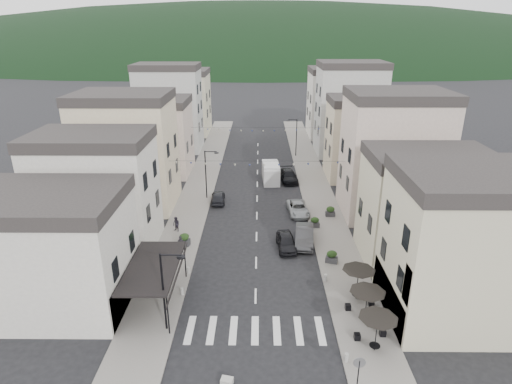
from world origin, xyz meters
TOP-DOWN VIEW (x-y plane):
  - ground at (0.00, 0.00)m, footprint 700.00×700.00m
  - sidewalk_left at (-7.50, 32.00)m, footprint 4.00×76.00m
  - sidewalk_right at (7.50, 32.00)m, footprint 4.00×76.00m
  - hill_backdrop at (0.00, 300.00)m, footprint 640.00×360.00m
  - boutique_building at (-15.50, 5.00)m, footprint 12.00×8.00m
  - bistro_building at (14.50, 4.00)m, footprint 10.00×8.00m
  - boutique_awning at (-7.25, 5.00)m, footprint 3.77×7.50m
  - buildings_row_left at (-14.50, 37.75)m, footprint 10.20×54.16m
  - buildings_row_right at (14.50, 36.59)m, footprint 10.20×54.16m
  - cafe_terrace at (7.70, 2.80)m, footprint 2.50×8.10m
  - streetlamp_left_near at (-5.82, 2.00)m, footprint 1.70×0.56m
  - streetlamp_left_far at (-5.82, 26.00)m, footprint 1.70×0.56m
  - streetlamp_right_far at (5.82, 44.00)m, footprint 1.70×0.56m
  - traffic_sign at (5.80, -3.50)m, footprint 0.70×0.07m
  - bollards at (0.00, 5.50)m, footprint 11.66×10.26m
  - bunting_near at (0.00, 22.00)m, footprint 19.00×0.28m
  - bunting_far at (0.00, 38.00)m, footprint 19.00×0.28m
  - parked_car_a at (2.80, 13.59)m, footprint 1.97×4.23m
  - parked_car_b at (4.60, 14.66)m, footprint 2.18×5.00m
  - parked_car_c at (4.57, 21.56)m, footprint 2.54×4.80m
  - parked_car_d at (4.22, 32.31)m, footprint 2.50×5.13m
  - parked_car_e at (-4.60, 24.80)m, footprint 1.81×4.01m
  - delivery_van at (1.80, 32.33)m, footprint 2.35×5.42m
  - pedestrian_a at (-6.90, 12.60)m, footprint 0.62×0.43m
  - pedestrian_b at (-8.11, 16.90)m, footprint 0.95×0.91m
  - concrete_block_c at (-1.60, -2.75)m, footprint 0.79×0.64m
  - planter_la at (-6.85, 13.95)m, footprint 1.17×0.86m
  - planter_lb at (-6.83, 14.39)m, footprint 1.01×0.69m
  - planter_ra at (6.64, 10.92)m, footprint 1.16×0.85m
  - planter_rb at (6.00, 17.98)m, footprint 1.01×0.57m
  - planter_rc at (8.03, 20.71)m, footprint 1.03×0.57m

SIDE VIEW (x-z plane):
  - ground at x=0.00m, z-range 0.00..0.00m
  - hill_backdrop at x=0.00m, z-range -35.00..35.00m
  - sidewalk_left at x=-7.50m, z-range 0.00..0.12m
  - sidewalk_right at x=7.50m, z-range 0.00..0.12m
  - concrete_block_c at x=-1.60m, z-range 0.00..0.40m
  - bollards at x=0.00m, z-range 0.12..0.72m
  - planter_lb at x=-6.83m, z-range 0.11..1.14m
  - parked_car_c at x=4.57m, z-range 0.00..1.29m
  - planter_rb at x=6.00m, z-range 0.10..1.22m
  - parked_car_e at x=-4.60m, z-range 0.00..1.34m
  - planter_rc at x=8.03m, z-range 0.10..1.25m
  - planter_ra at x=6.64m, z-range 0.10..1.26m
  - planter_la at x=-6.85m, z-range 0.10..1.28m
  - parked_car_a at x=2.80m, z-range 0.00..1.40m
  - parked_car_d at x=4.22m, z-range 0.00..1.44m
  - parked_car_b at x=4.60m, z-range 0.00..1.60m
  - pedestrian_b at x=-8.11m, z-range 0.12..1.67m
  - pedestrian_a at x=-6.90m, z-range 0.12..1.74m
  - delivery_van at x=1.80m, z-range -0.02..2.53m
  - traffic_sign at x=5.80m, z-range 0.58..3.28m
  - cafe_terrace at x=7.70m, z-range 1.09..3.62m
  - boutique_awning at x=-7.25m, z-range 1.48..4.75m
  - streetlamp_left_near at x=-5.82m, z-range 0.70..6.70m
  - streetlamp_left_far at x=-5.82m, z-range 0.70..6.70m
  - streetlamp_right_far at x=5.82m, z-range 0.70..6.70m
  - boutique_building at x=-15.50m, z-range 0.00..8.00m
  - bistro_building at x=14.50m, z-range 0.00..10.00m
  - bunting_near at x=0.00m, z-range 5.34..5.96m
  - bunting_far at x=0.00m, z-range 5.34..5.96m
  - buildings_row_left at x=-14.50m, z-range -0.88..13.12m
  - buildings_row_right at x=14.50m, z-range -0.93..13.57m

